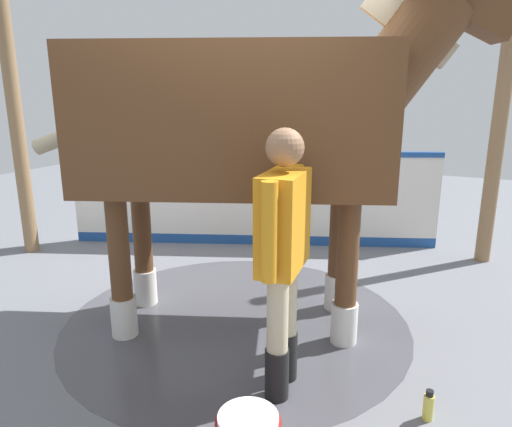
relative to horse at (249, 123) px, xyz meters
name	(u,v)px	position (x,y,z in m)	size (l,w,h in m)	color
ground_plane	(228,308)	(-0.29, 0.15, -1.63)	(16.00, 16.00, 0.02)	slate
wet_patch	(237,320)	(-0.10, -0.04, -1.62)	(2.82, 2.82, 0.00)	#4C4C54
barrier_wall	(253,202)	(-0.84, 1.86, -1.08)	(4.20, 1.70, 1.17)	white
roof_post_near	(499,124)	(1.77, 2.42, -0.10)	(0.16, 0.16, 3.04)	olive
roof_post_far	(16,122)	(-3.14, 0.51, -0.10)	(0.16, 0.16, 3.04)	olive
horse	(249,123)	(0.00, 0.00, 0.00)	(3.40, 1.77, 2.73)	brown
handler	(283,247)	(0.57, -0.72, -0.67)	(0.27, 0.67, 1.66)	black
bottle_shampoo	(428,406)	(1.46, -0.65, -1.54)	(0.06, 0.06, 0.19)	#D8CC4C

